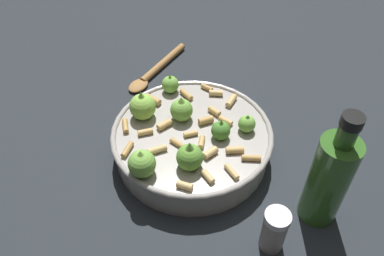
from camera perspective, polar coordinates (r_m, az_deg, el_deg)
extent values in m
plane|color=#23282D|center=(0.72, 0.00, -3.66)|extent=(2.40, 2.40, 0.00)
cylinder|color=#9E9993|center=(0.70, 0.00, -2.17)|extent=(0.28, 0.28, 0.06)
torus|color=#9E9993|center=(0.68, 0.00, -0.59)|extent=(0.29, 0.29, 0.01)
sphere|color=#75B247|center=(0.68, 8.04, 0.61)|extent=(0.03, 0.03, 0.03)
cone|color=#4C8933|center=(0.67, 8.17, 1.53)|extent=(0.01, 0.01, 0.01)
sphere|color=#75B247|center=(0.61, -7.36, -5.21)|extent=(0.04, 0.04, 0.04)
cone|color=#8CC64C|center=(0.59, -7.55, -3.90)|extent=(0.02, 0.02, 0.02)
sphere|color=#609E38|center=(0.61, -0.34, -4.30)|extent=(0.04, 0.04, 0.04)
cone|color=#75B247|center=(0.60, -0.35, -2.85)|extent=(0.02, 0.02, 0.02)
sphere|color=#75B247|center=(0.69, -1.55, 2.66)|extent=(0.04, 0.04, 0.04)
cone|color=#8CC64C|center=(0.68, -1.59, 3.97)|extent=(0.02, 0.02, 0.02)
sphere|color=#8CC64C|center=(0.70, -7.26, 3.12)|extent=(0.05, 0.05, 0.05)
cone|color=#8CC64C|center=(0.68, -7.44, 4.63)|extent=(0.02, 0.02, 0.02)
sphere|color=#4C8933|center=(0.66, 4.16, -0.60)|extent=(0.03, 0.03, 0.03)
cone|color=#609E38|center=(0.65, 4.24, 0.49)|extent=(0.01, 0.01, 0.02)
sphere|color=#75B247|center=(0.76, -3.20, 6.41)|extent=(0.03, 0.03, 0.03)
cone|color=#8CC64C|center=(0.75, -3.25, 7.45)|extent=(0.01, 0.01, 0.01)
cylinder|color=tan|center=(0.71, 3.30, 2.47)|extent=(0.02, 0.03, 0.01)
cylinder|color=tan|center=(0.65, 6.30, -3.23)|extent=(0.02, 0.03, 0.01)
cylinder|color=tan|center=(0.75, 3.53, 5.15)|extent=(0.02, 0.03, 0.01)
cylinder|color=tan|center=(0.65, -5.10, -3.17)|extent=(0.03, 0.03, 0.01)
cylinder|color=tan|center=(0.66, -2.12, -2.30)|extent=(0.02, 0.03, 0.01)
cylinder|color=tan|center=(0.70, 4.94, 1.05)|extent=(0.02, 0.03, 0.01)
cylinder|color=tan|center=(0.66, -9.47, -3.13)|extent=(0.03, 0.01, 0.01)
cylinder|color=tan|center=(0.68, -6.86, -0.59)|extent=(0.02, 0.03, 0.01)
cylinder|color=tan|center=(0.64, 2.73, -3.65)|extent=(0.03, 0.02, 0.01)
cylinder|color=tan|center=(0.74, -5.79, 4.19)|extent=(0.02, 0.04, 0.01)
cylinder|color=tan|center=(0.61, 2.35, -7.12)|extent=(0.02, 0.03, 0.01)
cylinder|color=tan|center=(0.77, 1.92, 5.98)|extent=(0.02, 0.03, 0.01)
cylinder|color=tan|center=(0.67, -0.29, -0.85)|extent=(0.02, 0.03, 0.01)
cylinder|color=tan|center=(0.64, 8.68, -4.36)|extent=(0.02, 0.03, 0.01)
cylinder|color=tan|center=(0.62, 5.84, -6.37)|extent=(0.03, 0.03, 0.01)
cylinder|color=tan|center=(0.60, -1.09, -8.45)|extent=(0.01, 0.03, 0.01)
cylinder|color=tan|center=(0.70, -9.76, 0.31)|extent=(0.03, 0.02, 0.01)
cylinder|color=tan|center=(0.69, -4.10, 0.38)|extent=(0.03, 0.03, 0.01)
cylinder|color=tan|center=(0.75, -0.84, 4.92)|extent=(0.03, 0.03, 0.01)
cylinder|color=tan|center=(0.69, 2.05, 1.13)|extent=(0.03, 0.03, 0.01)
cylinder|color=tan|center=(0.66, 1.41, -2.05)|extent=(0.03, 0.01, 0.01)
cylinder|color=tan|center=(0.74, 5.79, 4.01)|extent=(0.03, 0.02, 0.01)
cylinder|color=gray|center=(0.60, 11.86, -14.79)|extent=(0.04, 0.04, 0.07)
cylinder|color=silver|center=(0.57, 12.46, -12.74)|extent=(0.04, 0.04, 0.01)
cylinder|color=#336023|center=(0.61, 19.29, -7.41)|extent=(0.06, 0.06, 0.16)
cylinder|color=#336023|center=(0.54, 21.73, -0.98)|extent=(0.03, 0.03, 0.04)
cylinder|color=black|center=(0.53, 22.46, 0.96)|extent=(0.03, 0.03, 0.02)
cylinder|color=#9E703D|center=(0.92, -4.21, 9.52)|extent=(0.16, 0.06, 0.02)
ellipsoid|color=#9E703D|center=(0.87, -7.88, 6.18)|extent=(0.06, 0.05, 0.01)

